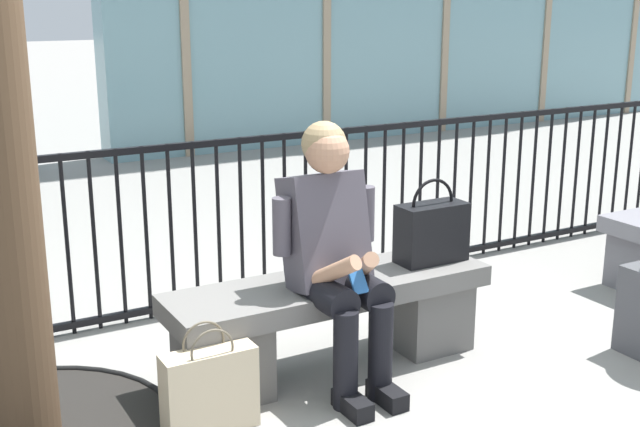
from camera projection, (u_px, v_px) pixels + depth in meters
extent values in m
plane|color=gray|center=(330.00, 367.00, 3.97)|extent=(60.00, 60.00, 0.00)
cube|color=slate|center=(330.00, 289.00, 3.87)|extent=(1.60, 0.44, 0.10)
cube|color=#605E5B|center=(222.00, 358.00, 3.66)|extent=(0.36, 0.37, 0.35)
cube|color=#605E5B|center=(424.00, 312.00, 4.19)|extent=(0.36, 0.37, 0.35)
cylinder|color=black|center=(323.00, 293.00, 3.63)|extent=(0.15, 0.40, 0.15)
cylinder|color=black|center=(346.00, 360.00, 3.53)|extent=(0.11, 0.11, 0.45)
cube|color=black|center=(352.00, 405.00, 3.52)|extent=(0.09, 0.22, 0.08)
cylinder|color=black|center=(357.00, 286.00, 3.72)|extent=(0.15, 0.40, 0.15)
cylinder|color=black|center=(380.00, 351.00, 3.61)|extent=(0.11, 0.11, 0.45)
cube|color=black|center=(387.00, 395.00, 3.61)|extent=(0.09, 0.22, 0.08)
cube|color=#4C4751|center=(325.00, 230.00, 3.73)|extent=(0.36, 0.30, 0.55)
cylinder|color=#4C4751|center=(282.00, 226.00, 3.61)|extent=(0.08, 0.08, 0.26)
cylinder|color=tan|center=(334.00, 272.00, 3.54)|extent=(0.16, 0.28, 0.20)
cylinder|color=#4C4751|center=(366.00, 214.00, 3.82)|extent=(0.08, 0.08, 0.26)
cylinder|color=tan|center=(365.00, 266.00, 3.61)|extent=(0.16, 0.28, 0.20)
cube|color=#2D6BB7|center=(357.00, 277.00, 3.53)|extent=(0.07, 0.10, 0.13)
sphere|color=tan|center=(327.00, 151.00, 3.61)|extent=(0.20, 0.20, 0.20)
sphere|color=#997F59|center=(324.00, 144.00, 3.63)|extent=(0.20, 0.20, 0.20)
cube|color=black|center=(432.00, 233.00, 4.08)|extent=(0.36, 0.17, 0.30)
torus|color=black|center=(433.00, 203.00, 4.04)|extent=(0.25, 0.02, 0.25)
cube|color=beige|center=(210.00, 391.00, 3.35)|extent=(0.39, 0.13, 0.36)
torus|color=#685E4C|center=(212.00, 351.00, 3.26)|extent=(0.19, 0.01, 0.19)
torus|color=#685E4C|center=(204.00, 342.00, 3.34)|extent=(0.19, 0.01, 0.19)
cylinder|color=black|center=(10.00, 254.00, 4.11)|extent=(0.02, 0.02, 0.98)
cylinder|color=black|center=(39.00, 250.00, 4.17)|extent=(0.02, 0.02, 0.98)
cylinder|color=black|center=(67.00, 246.00, 4.24)|extent=(0.02, 0.02, 0.98)
cylinder|color=black|center=(94.00, 242.00, 4.31)|extent=(0.02, 0.02, 0.98)
cylinder|color=black|center=(121.00, 238.00, 4.37)|extent=(0.02, 0.02, 0.98)
cylinder|color=black|center=(146.00, 235.00, 4.44)|extent=(0.02, 0.02, 0.98)
cylinder|color=black|center=(171.00, 231.00, 4.51)|extent=(0.02, 0.02, 0.98)
cylinder|color=black|center=(195.00, 227.00, 4.57)|extent=(0.02, 0.02, 0.98)
cylinder|color=black|center=(219.00, 224.00, 4.64)|extent=(0.02, 0.02, 0.98)
cylinder|color=black|center=(241.00, 221.00, 4.71)|extent=(0.02, 0.02, 0.98)
cylinder|color=black|center=(263.00, 218.00, 4.77)|extent=(0.02, 0.02, 0.98)
cylinder|color=black|center=(285.00, 215.00, 4.84)|extent=(0.02, 0.02, 0.98)
cylinder|color=black|center=(306.00, 212.00, 4.91)|extent=(0.02, 0.02, 0.98)
cylinder|color=black|center=(326.00, 209.00, 4.98)|extent=(0.02, 0.02, 0.98)
cylinder|color=black|center=(346.00, 206.00, 5.04)|extent=(0.02, 0.02, 0.98)
cylinder|color=black|center=(365.00, 203.00, 5.11)|extent=(0.02, 0.02, 0.98)
cylinder|color=black|center=(384.00, 200.00, 5.18)|extent=(0.02, 0.02, 0.98)
cylinder|color=black|center=(402.00, 198.00, 5.24)|extent=(0.02, 0.02, 0.98)
cylinder|color=black|center=(420.00, 195.00, 5.31)|extent=(0.02, 0.02, 0.98)
cylinder|color=black|center=(437.00, 193.00, 5.38)|extent=(0.02, 0.02, 0.98)
cylinder|color=black|center=(454.00, 190.00, 5.44)|extent=(0.02, 0.02, 0.98)
cylinder|color=black|center=(471.00, 188.00, 5.51)|extent=(0.02, 0.02, 0.98)
cylinder|color=black|center=(487.00, 185.00, 5.58)|extent=(0.02, 0.02, 0.98)
cylinder|color=black|center=(503.00, 183.00, 5.64)|extent=(0.02, 0.02, 0.98)
cylinder|color=black|center=(518.00, 181.00, 5.71)|extent=(0.02, 0.02, 0.98)
cylinder|color=black|center=(533.00, 179.00, 5.78)|extent=(0.02, 0.02, 0.98)
cylinder|color=black|center=(548.00, 177.00, 5.84)|extent=(0.02, 0.02, 0.98)
cylinder|color=black|center=(562.00, 175.00, 5.91)|extent=(0.02, 0.02, 0.98)
cylinder|color=black|center=(576.00, 173.00, 5.98)|extent=(0.02, 0.02, 0.98)
cylinder|color=black|center=(590.00, 171.00, 6.05)|extent=(0.02, 0.02, 0.98)
cylinder|color=black|center=(603.00, 169.00, 6.11)|extent=(0.02, 0.02, 0.98)
cylinder|color=black|center=(616.00, 167.00, 6.18)|extent=(0.02, 0.02, 0.98)
cylinder|color=black|center=(629.00, 165.00, 6.25)|extent=(0.02, 0.02, 0.98)
cube|color=black|center=(243.00, 292.00, 4.82)|extent=(8.75, 0.04, 0.04)
cube|color=black|center=(239.00, 141.00, 4.59)|extent=(8.75, 0.04, 0.04)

